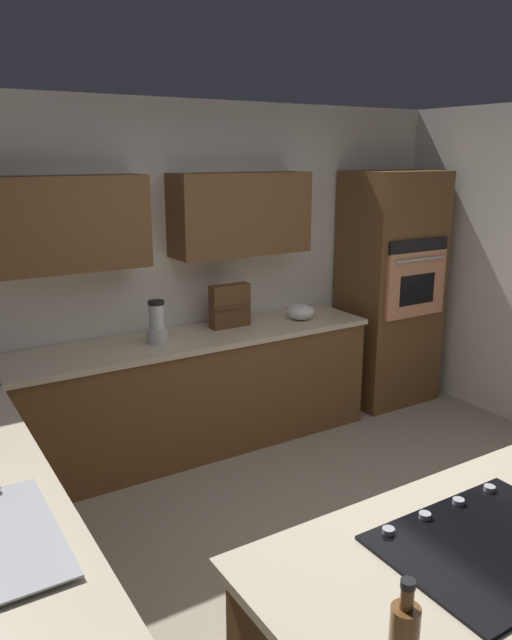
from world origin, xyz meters
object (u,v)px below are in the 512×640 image
at_px(cooktop, 492,543).
at_px(blender, 157,325).
at_px(wall_oven, 390,289).
at_px(spice_rack, 230,306).
at_px(mixing_bowl, 300,312).

bearing_deg(cooktop, blender, -88.84).
distance_m(wall_oven, spice_rack, 1.60).
distance_m(wall_oven, mixing_bowl, 1.00).
height_order(cooktop, mixing_bowl, mixing_bowl).
distance_m(mixing_bowl, spice_rack, 0.62).
relative_size(wall_oven, mixing_bowl, 9.04).
bearing_deg(spice_rack, mixing_bowl, 170.03).
height_order(cooktop, blender, blender).
relative_size(blender, mixing_bowl, 1.36).
bearing_deg(wall_oven, blender, 0.54).
bearing_deg(wall_oven, spice_rack, -3.01).
xyz_separation_m(cooktop, blender, (0.06, -2.79, 0.13)).
xyz_separation_m(wall_oven, spice_rack, (1.60, -0.08, 0.03)).
height_order(blender, spice_rack, spice_rack).
height_order(wall_oven, blender, wall_oven).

